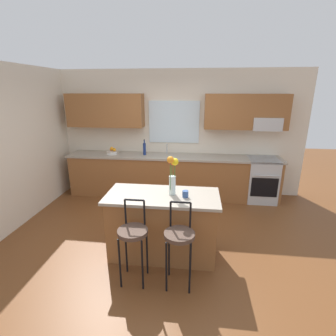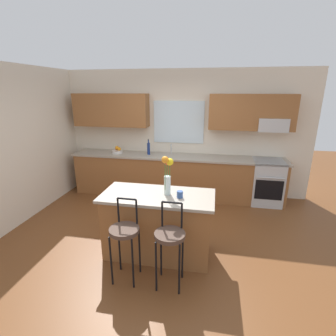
{
  "view_description": "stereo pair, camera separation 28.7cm",
  "coord_description": "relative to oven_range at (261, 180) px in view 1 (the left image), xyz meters",
  "views": [
    {
      "loc": [
        0.52,
        -3.51,
        2.28
      ],
      "look_at": [
        0.04,
        0.55,
        1.0
      ],
      "focal_mm": 26.83,
      "sensor_mm": 36.0,
      "label": 1
    },
    {
      "loc": [
        0.8,
        -3.46,
        2.28
      ],
      "look_at": [
        0.04,
        0.55,
        1.0
      ],
      "focal_mm": 26.83,
      "sensor_mm": 36.0,
      "label": 2
    }
  ],
  "objects": [
    {
      "name": "ground_plane",
      "position": [
        -1.89,
        -1.68,
        -0.46
      ],
      "size": [
        14.0,
        14.0,
        0.0
      ],
      "primitive_type": "plane",
      "color": "brown"
    },
    {
      "name": "wall_left",
      "position": [
        -4.45,
        -1.38,
        0.89
      ],
      "size": [
        0.12,
        4.6,
        2.7
      ],
      "primitive_type": "cube",
      "color": "beige",
      "rests_on": "ground"
    },
    {
      "name": "back_wall_assembly",
      "position": [
        -1.85,
        0.31,
        1.05
      ],
      "size": [
        5.6,
        0.5,
        2.7
      ],
      "color": "beige",
      "rests_on": "ground"
    },
    {
      "name": "counter_run",
      "position": [
        -1.89,
        0.02,
        0.01
      ],
      "size": [
        4.56,
        0.64,
        0.92
      ],
      "color": "brown",
      "rests_on": "ground"
    },
    {
      "name": "sink_faucet",
      "position": [
        -2.03,
        0.17,
        0.6
      ],
      "size": [
        0.02,
        0.13,
        0.23
      ],
      "color": "#B7BABC",
      "rests_on": "counter_run"
    },
    {
      "name": "oven_range",
      "position": [
        0.0,
        0.0,
        0.0
      ],
      "size": [
        0.6,
        0.64,
        0.92
      ],
      "color": "#B7BABC",
      "rests_on": "ground"
    },
    {
      "name": "kitchen_island",
      "position": [
        -1.82,
        -2.08,
        0.0
      ],
      "size": [
        1.53,
        0.72,
        0.92
      ],
      "color": "brown",
      "rests_on": "ground"
    },
    {
      "name": "bar_stool_near",
      "position": [
        -2.09,
        -2.65,
        0.18
      ],
      "size": [
        0.36,
        0.36,
        1.04
      ],
      "color": "black",
      "rests_on": "ground"
    },
    {
      "name": "bar_stool_middle",
      "position": [
        -1.54,
        -2.65,
        0.18
      ],
      "size": [
        0.36,
        0.36,
        1.04
      ],
      "color": "black",
      "rests_on": "ground"
    },
    {
      "name": "flower_vase",
      "position": [
        -1.69,
        -2.05,
        0.77
      ],
      "size": [
        0.15,
        0.17,
        0.54
      ],
      "color": "silver",
      "rests_on": "kitchen_island"
    },
    {
      "name": "mug_ceramic",
      "position": [
        -1.5,
        -2.13,
        0.51
      ],
      "size": [
        0.08,
        0.08,
        0.09
      ],
      "primitive_type": "cylinder",
      "color": "#33518C",
      "rests_on": "kitchen_island"
    },
    {
      "name": "fruit_bowl_oranges",
      "position": [
        -3.23,
        0.03,
        0.51
      ],
      "size": [
        0.24,
        0.24,
        0.16
      ],
      "color": "silver",
      "rests_on": "counter_run"
    },
    {
      "name": "bottle_olive_oil",
      "position": [
        -2.5,
        0.02,
        0.6
      ],
      "size": [
        0.06,
        0.06,
        0.34
      ],
      "color": "navy",
      "rests_on": "counter_run"
    }
  ]
}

